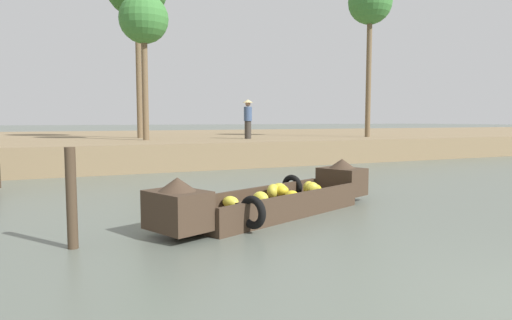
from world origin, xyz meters
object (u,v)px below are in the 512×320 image
Objects in this scene: vendor_person at (248,117)px; mooring_post at (71,198)px; palm_tree_near at (370,5)px; banana_boat at (276,198)px; palm_tree_far at (144,21)px.

mooring_post is (-7.46, -11.26, -1.17)m from vendor_person.
palm_tree_near is at bearing 39.08° from mooring_post.
palm_tree_far is (-0.20, 11.00, 5.24)m from banana_boat.
mooring_post is (-3.49, -0.83, 0.37)m from banana_boat.
palm_tree_far reaches higher than vendor_person.
palm_tree_near is at bearing 45.41° from banana_boat.
palm_tree_far is at bearing 174.93° from palm_tree_near.
palm_tree_far is 5.61m from vendor_person.
mooring_post is (-13.45, -10.93, -6.31)m from palm_tree_near.
banana_boat is at bearing 13.29° from mooring_post.
palm_tree_near is 10.30m from palm_tree_far.
palm_tree_near is 5.25× the size of mooring_post.
palm_tree_far is 4.13× the size of mooring_post.
banana_boat is 15.68m from palm_tree_near.
vendor_person is (-5.99, 0.33, -5.14)m from palm_tree_near.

